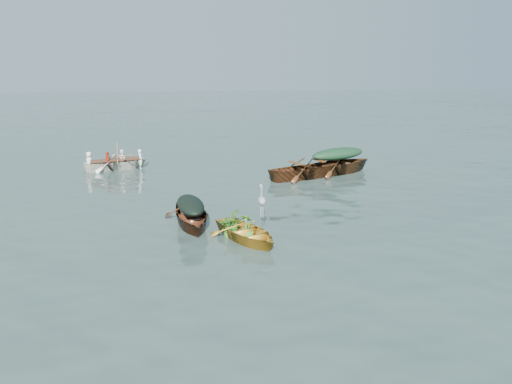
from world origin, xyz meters
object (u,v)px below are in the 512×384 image
Objects in this scene: yellow_dinghy at (247,240)px; dark_covered_boat at (191,225)px; open_wooden_boat at (307,178)px; rowed_boat at (116,170)px; green_tarp_boat at (337,173)px; heron at (262,206)px.

yellow_dinghy is 0.84× the size of dark_covered_boat.
rowed_boat is at bearing 50.88° from open_wooden_boat.
dark_covered_boat is 0.93× the size of rowed_boat.
yellow_dinghy is 7.93m from open_wooden_boat.
yellow_dinghy is 2.14m from dark_covered_boat.
green_tarp_boat reaches higher than yellow_dinghy.
heron reaches higher than green_tarp_boat.
yellow_dinghy is 11.06m from rowed_boat.
dark_covered_boat is at bearing 118.89° from open_wooden_boat.
yellow_dinghy is at bearing 124.24° from green_tarp_boat.
rowed_boat is at bearing 88.82° from yellow_dinghy.
heron reaches higher than dark_covered_boat.
dark_covered_boat is 9.06m from rowed_boat.
open_wooden_boat is (-1.53, -0.65, 0.00)m from green_tarp_boat.
green_tarp_boat is (6.47, 6.24, 0.00)m from dark_covered_boat.
green_tarp_boat is at bearing -86.54° from open_wooden_boat.
heron is (5.16, -9.73, 0.88)m from rowed_boat.
rowed_boat reaches higher than yellow_dinghy.
green_tarp_boat reaches higher than dark_covered_boat.
dark_covered_boat is at bearing -175.51° from rowed_boat.
green_tarp_boat is 1.04× the size of open_wooden_boat.
open_wooden_boat is at bearing 90.00° from green_tarp_boat.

